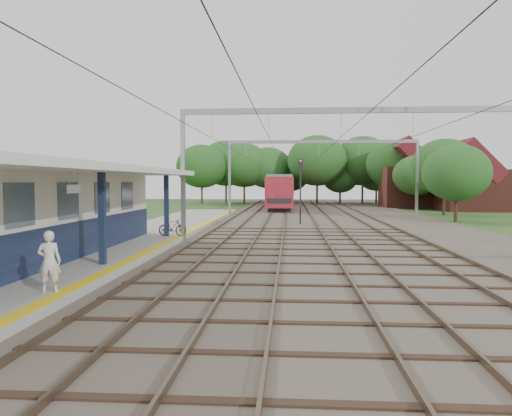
{
  "coord_description": "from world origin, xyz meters",
  "views": [
    {
      "loc": [
        0.63,
        -10.85,
        3.23
      ],
      "look_at": [
        -1.49,
        19.66,
        1.6
      ],
      "focal_mm": 35.0,
      "sensor_mm": 36.0,
      "label": 1
    }
  ],
  "objects": [
    {
      "name": "ground",
      "position": [
        0.0,
        0.0,
        0.0
      ],
      "size": [
        160.0,
        160.0,
        0.0
      ],
      "primitive_type": "plane",
      "color": "#2D4C1E",
      "rests_on": "ground"
    },
    {
      "name": "person",
      "position": [
        -5.62,
        1.6,
        1.16
      ],
      "size": [
        0.67,
        0.52,
        1.62
      ],
      "primitive_type": "imported",
      "rotation": [
        0.0,
        0.0,
        3.39
      ],
      "color": "silver",
      "rests_on": "platform"
    },
    {
      "name": "tree_band",
      "position": [
        3.84,
        57.12,
        4.92
      ],
      "size": [
        31.72,
        30.88,
        8.82
      ],
      "color": "#382619",
      "rests_on": "ground"
    },
    {
      "name": "station_building",
      "position": [
        -8.88,
        7.0,
        2.04
      ],
      "size": [
        3.41,
        18.0,
        3.4
      ],
      "color": "beige",
      "rests_on": "platform"
    },
    {
      "name": "platform",
      "position": [
        -7.5,
        14.0,
        0.17
      ],
      "size": [
        5.0,
        52.0,
        0.35
      ],
      "primitive_type": "cube",
      "color": "gray",
      "rests_on": "ground"
    },
    {
      "name": "canopy",
      "position": [
        -7.77,
        6.0,
        3.64
      ],
      "size": [
        6.4,
        20.0,
        3.44
      ],
      "color": "#111B38",
      "rests_on": "platform"
    },
    {
      "name": "house_far",
      "position": [
        16.0,
        52.0,
        3.23
      ],
      "size": [
        8.0,
        6.12,
        8.66
      ],
      "color": "brown",
      "rests_on": "ground"
    },
    {
      "name": "house_near",
      "position": [
        21.0,
        46.0,
        2.99
      ],
      "size": [
        7.0,
        6.12,
        7.89
      ],
      "color": "brown",
      "rests_on": "ground"
    },
    {
      "name": "train",
      "position": [
        -0.5,
        57.06,
        2.15
      ],
      "size": [
        2.93,
        36.51,
        3.85
      ],
      "color": "black",
      "rests_on": "ballast_bed"
    },
    {
      "name": "signal_post",
      "position": [
        1.35,
        25.68,
        3.21
      ],
      "size": [
        0.35,
        0.3,
        4.89
      ],
      "rotation": [
        0.0,
        0.0,
        -0.1
      ],
      "color": "black",
      "rests_on": "ground"
    },
    {
      "name": "ballast_bed",
      "position": [
        4.0,
        30.0,
        0.05
      ],
      "size": [
        18.0,
        90.0,
        0.1
      ],
      "primitive_type": "cube",
      "color": "#473D33",
      "rests_on": "ground"
    },
    {
      "name": "rail_tracks",
      "position": [
        1.5,
        30.0,
        0.18
      ],
      "size": [
        11.8,
        88.0,
        0.15
      ],
      "color": "brown",
      "rests_on": "ballast_bed"
    },
    {
      "name": "catenary_system",
      "position": [
        3.39,
        25.28,
        5.51
      ],
      "size": [
        17.22,
        88.0,
        7.0
      ],
      "color": "gray",
      "rests_on": "ground"
    },
    {
      "name": "yellow_stripe",
      "position": [
        -5.25,
        14.0,
        0.35
      ],
      "size": [
        0.45,
        52.0,
        0.01
      ],
      "primitive_type": "cube",
      "color": "yellow",
      "rests_on": "platform"
    },
    {
      "name": "bicycle",
      "position": [
        -5.6,
        15.0,
        0.81
      ],
      "size": [
        1.59,
        0.66,
        0.93
      ],
      "primitive_type": "imported",
      "rotation": [
        0.0,
        0.0,
        1.42
      ],
      "color": "black",
      "rests_on": "platform"
    }
  ]
}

